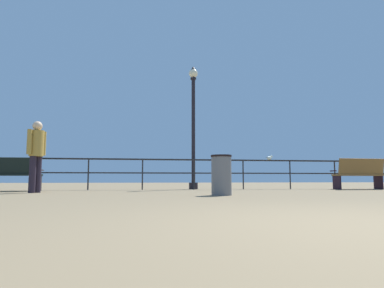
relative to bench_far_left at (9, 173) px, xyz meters
name	(u,v)px	position (x,y,z in m)	size (l,w,h in m)	color
pier_railing	(194,167)	(5.41, 0.77, 0.21)	(20.21, 0.05, 1.00)	black
bench_far_left	(9,173)	(0.00, 0.00, 0.00)	(1.64, 0.75, 0.94)	black
bench_near_left	(359,172)	(10.85, 0.00, 0.05)	(1.67, 0.68, 1.02)	brown
lamppost_center	(193,122)	(5.44, 1.08, 1.77)	(0.31, 0.31, 4.26)	black
person_by_bench	(36,151)	(1.05, -1.28, 0.51)	(0.34, 0.52, 1.79)	black
seagull_on_rail	(270,158)	(8.04, 0.78, 0.56)	(0.33, 0.23, 0.16)	silver
trash_bin	(221,175)	(5.32, -3.27, -0.09)	(0.44, 0.44, 0.85)	slate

